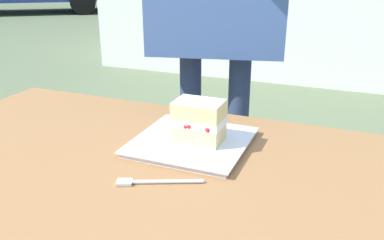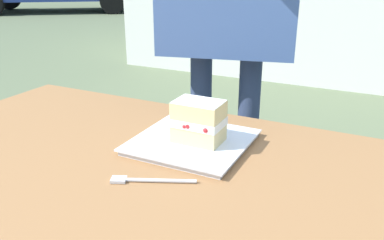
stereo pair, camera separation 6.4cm
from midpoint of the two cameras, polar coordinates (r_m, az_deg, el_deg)
patio_table at (r=0.86m, az=-12.73°, el=-14.92°), size 1.19×1.02×0.72m
dessert_plate at (r=0.96m, az=1.93°, el=-3.20°), size 0.26×0.26×0.02m
cake_slice at (r=0.93m, az=2.93°, el=-0.22°), size 0.11×0.09×0.10m
dessert_fork at (r=0.80m, az=-4.06°, el=-8.57°), size 0.16×0.08×0.01m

